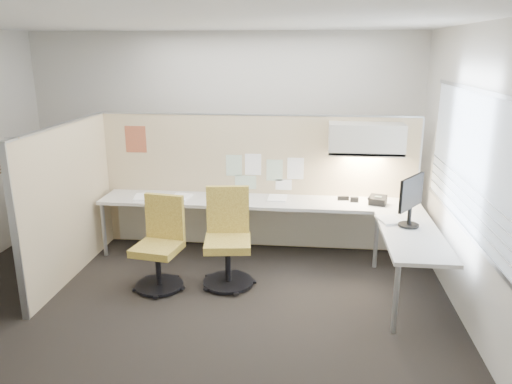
# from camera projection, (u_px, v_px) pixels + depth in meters

# --- Properties ---
(floor) EXTENTS (5.50, 4.50, 0.01)m
(floor) POSITION_uv_depth(u_px,v_px,m) (190.00, 298.00, 5.32)
(floor) COLOR black
(floor) RESTS_ON ground
(ceiling) EXTENTS (5.50, 4.50, 0.01)m
(ceiling) POSITION_uv_depth(u_px,v_px,m) (179.00, 21.00, 4.55)
(ceiling) COLOR white
(ceiling) RESTS_ON wall_back
(wall_back) EXTENTS (5.50, 0.02, 2.80)m
(wall_back) POSITION_uv_depth(u_px,v_px,m) (224.00, 134.00, 7.08)
(wall_back) COLOR beige
(wall_back) RESTS_ON ground
(wall_front) EXTENTS (5.50, 0.02, 2.80)m
(wall_front) POSITION_uv_depth(u_px,v_px,m) (87.00, 264.00, 2.78)
(wall_front) COLOR beige
(wall_front) RESTS_ON ground
(wall_right) EXTENTS (0.02, 4.50, 2.80)m
(wall_right) POSITION_uv_depth(u_px,v_px,m) (473.00, 178.00, 4.65)
(wall_right) COLOR beige
(wall_right) RESTS_ON ground
(window_pane) EXTENTS (0.01, 2.80, 1.30)m
(window_pane) POSITION_uv_depth(u_px,v_px,m) (472.00, 162.00, 4.61)
(window_pane) COLOR #8F9BA6
(window_pane) RESTS_ON wall_right
(partition_back) EXTENTS (4.10, 0.06, 1.75)m
(partition_back) POSITION_uv_depth(u_px,v_px,m) (257.00, 182.00, 6.55)
(partition_back) COLOR #C8B08B
(partition_back) RESTS_ON floor
(partition_left) EXTENTS (0.06, 2.20, 1.75)m
(partition_left) POSITION_uv_depth(u_px,v_px,m) (69.00, 202.00, 5.71)
(partition_left) COLOR #C8B08B
(partition_left) RESTS_ON floor
(desk) EXTENTS (4.00, 2.07, 0.73)m
(desk) POSITION_uv_depth(u_px,v_px,m) (284.00, 214.00, 6.13)
(desk) COLOR beige
(desk) RESTS_ON floor
(overhead_bin) EXTENTS (0.90, 0.36, 0.38)m
(overhead_bin) POSITION_uv_depth(u_px,v_px,m) (366.00, 139.00, 6.04)
(overhead_bin) COLOR beige
(overhead_bin) RESTS_ON partition_back
(task_light_strip) EXTENTS (0.60, 0.06, 0.02)m
(task_light_strip) POSITION_uv_depth(u_px,v_px,m) (365.00, 156.00, 6.09)
(task_light_strip) COLOR #FFEABF
(task_light_strip) RESTS_ON overhead_bin
(pinned_papers) EXTENTS (1.01, 0.00, 0.47)m
(pinned_papers) POSITION_uv_depth(u_px,v_px,m) (263.00, 171.00, 6.47)
(pinned_papers) COLOR #8CBF8C
(pinned_papers) RESTS_ON partition_back
(poster) EXTENTS (0.28, 0.00, 0.35)m
(poster) POSITION_uv_depth(u_px,v_px,m) (136.00, 139.00, 6.53)
(poster) COLOR #EE521E
(poster) RESTS_ON partition_back
(chair_left) EXTENTS (0.54, 0.56, 1.01)m
(chair_left) POSITION_uv_depth(u_px,v_px,m) (160.00, 246.00, 5.49)
(chair_left) COLOR black
(chair_left) RESTS_ON floor
(chair_right) EXTENTS (0.57, 0.58, 1.07)m
(chair_right) POSITION_uv_depth(u_px,v_px,m) (228.00, 241.00, 5.56)
(chair_right) COLOR black
(chair_right) RESTS_ON floor
(monitor) EXTENTS (0.32, 0.45, 0.55)m
(monitor) POSITION_uv_depth(u_px,v_px,m) (411.00, 198.00, 5.25)
(monitor) COLOR black
(monitor) RESTS_ON desk
(phone) EXTENTS (0.26, 0.24, 0.12)m
(phone) POSITION_uv_depth(u_px,v_px,m) (377.00, 200.00, 6.08)
(phone) COLOR black
(phone) RESTS_ON desk
(stapler) EXTENTS (0.14, 0.06, 0.05)m
(stapler) POSITION_uv_depth(u_px,v_px,m) (343.00, 198.00, 6.26)
(stapler) COLOR black
(stapler) RESTS_ON desk
(tape_dispenser) EXTENTS (0.10, 0.06, 0.06)m
(tape_dispenser) POSITION_uv_depth(u_px,v_px,m) (354.00, 200.00, 6.19)
(tape_dispenser) COLOR black
(tape_dispenser) RESTS_ON desk
(coat_hook) EXTENTS (0.18, 0.47, 1.41)m
(coat_hook) POSITION_uv_depth(u_px,v_px,m) (9.00, 176.00, 4.68)
(coat_hook) COLOR silver
(coat_hook) RESTS_ON partition_left
(paper_stack_0) EXTENTS (0.28, 0.33, 0.03)m
(paper_stack_0) POSITION_uv_depth(u_px,v_px,m) (144.00, 197.00, 6.34)
(paper_stack_0) COLOR white
(paper_stack_0) RESTS_ON desk
(paper_stack_1) EXTENTS (0.26, 0.32, 0.02)m
(paper_stack_1) POSITION_uv_depth(u_px,v_px,m) (181.00, 197.00, 6.36)
(paper_stack_1) COLOR white
(paper_stack_1) RESTS_ON desk
(paper_stack_2) EXTENTS (0.28, 0.34, 0.05)m
(paper_stack_2) POSITION_uv_depth(u_px,v_px,m) (233.00, 198.00, 6.26)
(paper_stack_2) COLOR white
(paper_stack_2) RESTS_ON desk
(paper_stack_3) EXTENTS (0.24, 0.31, 0.02)m
(paper_stack_3) POSITION_uv_depth(u_px,v_px,m) (278.00, 198.00, 6.32)
(paper_stack_3) COLOR white
(paper_stack_3) RESTS_ON desk
(paper_stack_4) EXTENTS (0.31, 0.35, 0.02)m
(paper_stack_4) POSITION_uv_depth(u_px,v_px,m) (390.00, 220.00, 5.51)
(paper_stack_4) COLOR white
(paper_stack_4) RESTS_ON desk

